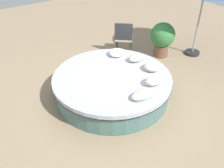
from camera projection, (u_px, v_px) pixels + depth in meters
The scene contains 9 objects.
ground_plane at pixel (112, 95), 5.96m from camera, with size 16.00×16.00×0.00m, color #9E8466.
round_bed at pixel (112, 86), 5.80m from camera, with size 2.72×2.72×0.55m.
throw_pillow_0 at pixel (143, 94), 4.97m from camera, with size 0.55×0.29×0.14m, color beige.
throw_pillow_1 at pixel (155, 80), 5.34m from camera, with size 0.52×0.29×0.21m, color beige.
throw_pillow_2 at pixel (153, 66), 5.81m from camera, with size 0.42×0.38×0.20m, color beige.
throw_pillow_3 at pixel (136, 58), 6.16m from camera, with size 0.42×0.29×0.18m, color beige.
throw_pillow_4 at pixel (117, 53), 6.39m from camera, with size 0.41×0.40×0.17m, color white.
patio_chair at pixel (124, 36), 7.44m from camera, with size 0.72×0.72×0.98m.
planter at pixel (162, 37), 7.25m from camera, with size 0.72×0.72×1.03m.
Camera 1 is at (2.67, 3.90, 3.64)m, focal length 39.95 mm.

